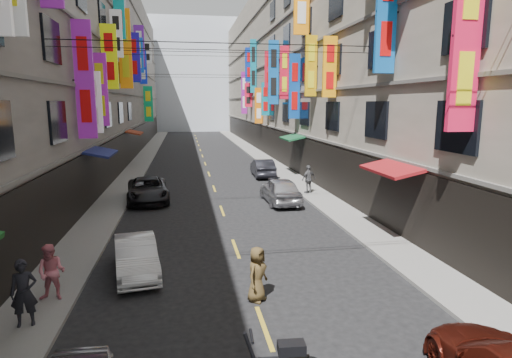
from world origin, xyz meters
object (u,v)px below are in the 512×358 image
object	(u,v)px
car_right_far	(263,168)
pedestrian_lnear	(24,293)
scooter_far_right	(273,186)
car_left_far	(148,190)
car_right_mid	(280,190)
pedestrian_lfar	(51,272)
car_left_mid	(136,256)
pedestrian_rfar	(309,179)
pedestrian_crossing	(257,274)

from	to	relation	value
car_right_far	pedestrian_lnear	world-z (taller)	pedestrian_lnear
car_right_far	scooter_far_right	bearing A→B (deg)	87.16
car_left_far	car_right_mid	xyz separation A→B (m)	(7.40, -1.63, 0.06)
scooter_far_right	car_right_mid	xyz separation A→B (m)	(-0.18, -2.89, 0.30)
car_right_mid	pedestrian_lfar	distance (m)	14.20
scooter_far_right	car_left_mid	world-z (taller)	car_left_mid
pedestrian_lnear	pedestrian_rfar	size ratio (longest dim) A/B	0.98
car_left_far	car_right_mid	world-z (taller)	car_right_mid
car_left_far	car_left_mid	bearing A→B (deg)	-93.21
car_right_mid	pedestrian_lfar	world-z (taller)	pedestrian_lfar
car_left_far	pedestrian_lfar	bearing A→B (deg)	-102.98
scooter_far_right	car_left_mid	size ratio (longest dim) A/B	0.49
car_left_mid	car_right_far	bearing A→B (deg)	57.82
pedestrian_crossing	pedestrian_lnear	bearing A→B (deg)	136.02
pedestrian_lfar	car_left_mid	bearing A→B (deg)	48.67
scooter_far_right	pedestrian_crossing	world-z (taller)	pedestrian_crossing
car_left_far	car_right_far	size ratio (longest dim) A/B	1.18
car_right_far	pedestrian_rfar	bearing A→B (deg)	103.92
car_right_far	pedestrian_rfar	world-z (taller)	pedestrian_rfar
car_right_far	pedestrian_crossing	bearing A→B (deg)	80.37
car_right_mid	pedestrian_crossing	size ratio (longest dim) A/B	2.72
car_left_mid	car_right_mid	distance (m)	11.51
pedestrian_lfar	scooter_far_right	bearing A→B (deg)	64.49
pedestrian_rfar	pedestrian_crossing	distance (m)	14.64
pedestrian_lfar	pedestrian_crossing	world-z (taller)	pedestrian_lfar
car_right_far	pedestrian_lnear	distance (m)	23.35
pedestrian_lnear	pedestrian_crossing	distance (m)	5.95
pedestrian_lnear	pedestrian_lfar	distance (m)	1.42
car_right_far	pedestrian_crossing	distance (m)	20.92
pedestrian_lnear	car_left_far	bearing A→B (deg)	70.49
car_left_far	pedestrian_crossing	distance (m)	13.99
car_left_far	pedestrian_lnear	xyz separation A→B (m)	(-1.84, -14.00, 0.29)
pedestrian_lnear	pedestrian_rfar	xyz separation A→B (m)	(11.42, 14.18, 0.02)
car_right_mid	pedestrian_lnear	bearing A→B (deg)	52.35
car_right_far	pedestrian_lnear	bearing A→B (deg)	66.24
car_left_far	car_right_far	bearing A→B (deg)	36.13
car_left_mid	pedestrian_lnear	world-z (taller)	pedestrian_lnear
car_left_mid	pedestrian_lfar	world-z (taller)	pedestrian_lfar
car_left_far	pedestrian_crossing	bearing A→B (deg)	-78.79
car_right_mid	car_left_mid	bearing A→B (deg)	52.13
scooter_far_right	car_right_mid	world-z (taller)	car_right_mid
car_left_far	car_right_mid	bearing A→B (deg)	-18.11
car_left_mid	car_left_far	xyz separation A→B (m)	(-0.48, 10.82, 0.07)
scooter_far_right	car_left_far	xyz separation A→B (m)	(-7.58, -1.26, 0.23)
scooter_far_right	car_left_far	bearing A→B (deg)	1.93
pedestrian_lfar	pedestrian_rfar	world-z (taller)	pedestrian_rfar
car_right_far	pedestrian_lfar	world-z (taller)	pedestrian_lfar
scooter_far_right	pedestrian_lnear	distance (m)	17.95
scooter_far_right	car_left_far	size ratio (longest dim) A/B	0.37
car_left_mid	scooter_far_right	bearing A→B (deg)	50.05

